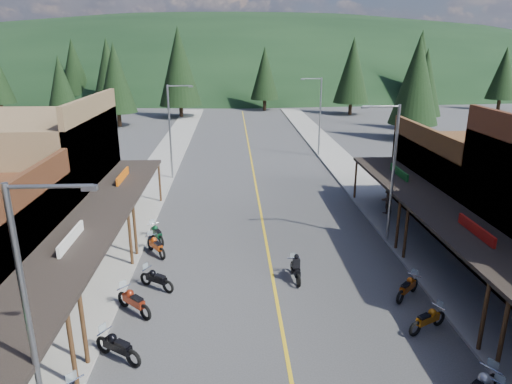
{
  "coord_description": "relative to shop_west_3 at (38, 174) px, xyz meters",
  "views": [
    {
      "loc": [
        -1.9,
        -16.22,
        10.96
      ],
      "look_at": [
        -0.58,
        8.62,
        3.0
      ],
      "focal_mm": 32.0,
      "sensor_mm": 36.0,
      "label": 1
    }
  ],
  "objects": [
    {
      "name": "ground",
      "position": [
        13.78,
        -11.3,
        -3.52
      ],
      "size": [
        220.0,
        220.0,
        0.0
      ],
      "primitive_type": "plane",
      "color": "#38383A",
      "rests_on": "ground"
    },
    {
      "name": "centerline",
      "position": [
        13.78,
        8.7,
        -3.51
      ],
      "size": [
        0.15,
        90.0,
        0.01
      ],
      "primitive_type": "cube",
      "color": "gold",
      "rests_on": "ground"
    },
    {
      "name": "sidewalk_west",
      "position": [
        5.08,
        8.7,
        -3.44
      ],
      "size": [
        3.4,
        94.0,
        0.15
      ],
      "primitive_type": "cube",
      "color": "gray",
      "rests_on": "ground"
    },
    {
      "name": "sidewalk_east",
      "position": [
        22.48,
        8.7,
        -3.44
      ],
      "size": [
        3.4,
        94.0,
        0.15
      ],
      "primitive_type": "cube",
      "color": "gray",
      "rests_on": "ground"
    },
    {
      "name": "shop_west_3",
      "position": [
        0.0,
        0.0,
        0.0
      ],
      "size": [
        10.9,
        10.2,
        8.2
      ],
      "color": "brown",
      "rests_on": "ground"
    },
    {
      "name": "shop_east_3",
      "position": [
        27.54,
        0.0,
        -0.99
      ],
      "size": [
        10.9,
        10.2,
        6.2
      ],
      "color": "#4C2D16",
      "rests_on": "ground"
    },
    {
      "name": "streetlight_0",
      "position": [
        6.83,
        -17.3,
        0.94
      ],
      "size": [
        2.16,
        0.18,
        8.0
      ],
      "color": "gray",
      "rests_on": "ground"
    },
    {
      "name": "streetlight_1",
      "position": [
        6.83,
        10.7,
        0.94
      ],
      "size": [
        2.16,
        0.18,
        8.0
      ],
      "color": "gray",
      "rests_on": "ground"
    },
    {
      "name": "streetlight_2",
      "position": [
        20.74,
        -3.3,
        0.94
      ],
      "size": [
        2.16,
        0.18,
        8.0
      ],
      "color": "gray",
      "rests_on": "ground"
    },
    {
      "name": "streetlight_3",
      "position": [
        20.74,
        18.7,
        0.94
      ],
      "size": [
        2.16,
        0.18,
        8.0
      ],
      "color": "gray",
      "rests_on": "ground"
    },
    {
      "name": "ridge_hill",
      "position": [
        13.78,
        123.7,
        -3.52
      ],
      "size": [
        310.0,
        140.0,
        60.0
      ],
      "primitive_type": "ellipsoid",
      "color": "black",
      "rests_on": "ground"
    },
    {
      "name": "pine_1",
      "position": [
        -10.22,
        58.7,
        3.72
      ],
      "size": [
        5.88,
        5.88,
        12.5
      ],
      "color": "black",
      "rests_on": "ground"
    },
    {
      "name": "pine_2",
      "position": [
        3.78,
        46.7,
        4.47
      ],
      "size": [
        6.72,
        6.72,
        14.0
      ],
      "color": "black",
      "rests_on": "ground"
    },
    {
      "name": "pine_3",
      "position": [
        17.78,
        54.7,
        2.96
      ],
      "size": [
        5.04,
        5.04,
        11.0
      ],
      "color": "black",
      "rests_on": "ground"
    },
    {
      "name": "pine_4",
      "position": [
        31.78,
        48.7,
        3.72
      ],
      "size": [
        5.88,
        5.88,
        12.5
      ],
      "color": "black",
      "rests_on": "ground"
    },
    {
      "name": "pine_5",
      "position": [
        47.78,
        60.7,
        4.47
      ],
      "size": [
        6.72,
        6.72,
        14.0
      ],
      "color": "black",
      "rests_on": "ground"
    },
    {
      "name": "pine_6",
      "position": [
        59.78,
        52.7,
        2.96
      ],
      "size": [
        5.04,
        5.04,
        11.0
      ],
      "color": "black",
      "rests_on": "ground"
    },
    {
      "name": "pine_7",
      "position": [
        -18.22,
        64.7,
        3.72
      ],
      "size": [
        5.88,
        5.88,
        12.5
      ],
      "color": "black",
      "rests_on": "ground"
    },
    {
      "name": "pine_8",
      "position": [
        -8.22,
        28.7,
        2.46
      ],
      "size": [
        4.48,
        4.48,
        10.0
      ],
      "color": "black",
      "rests_on": "ground"
    },
    {
      "name": "pine_9",
      "position": [
        37.78,
        33.7,
        2.86
      ],
      "size": [
        4.93,
        4.93,
        10.8
      ],
      "color": "black",
      "rests_on": "ground"
    },
    {
      "name": "pine_10",
      "position": [
        -4.22,
        38.7,
        3.27
      ],
      "size": [
        5.38,
        5.38,
        11.6
      ],
      "color": "black",
      "rests_on": "ground"
    },
    {
      "name": "pine_11",
      "position": [
        33.78,
        26.7,
        3.67
      ],
      "size": [
        5.82,
        5.82,
        12.4
      ],
      "color": "black",
      "rests_on": "ground"
    },
    {
      "name": "bike_west_7",
      "position": [
        7.61,
        -13.24,
        -2.9
      ],
      "size": [
        2.19,
        1.79,
        1.23
      ],
      "primitive_type": null,
      "rotation": [
        0.0,
        0.0,
        0.98
      ],
      "color": "black",
      "rests_on": "ground"
    },
    {
      "name": "bike_west_8",
      "position": [
        7.57,
        -10.17,
        -2.89
      ],
      "size": [
        2.11,
        2.05,
        1.26
      ],
      "primitive_type": null,
      "rotation": [
        0.0,
        0.0,
        0.82
      ],
      "color": "maroon",
      "rests_on": "ground"
    },
    {
      "name": "bike_west_9",
      "position": [
        8.22,
        -8.15,
        -2.95
      ],
      "size": [
        2.02,
        1.67,
        1.14
      ],
      "primitive_type": null,
      "rotation": [
        0.0,
        0.0,
        0.97
      ],
      "color": "black",
      "rests_on": "ground"
    },
    {
      "name": "bike_west_10",
      "position": [
        7.62,
        -4.38,
        -2.94
      ],
      "size": [
        1.71,
        2.07,
        1.17
      ],
      "primitive_type": null,
      "rotation": [
        0.0,
        0.0,
        0.6
      ],
      "color": "#BA420D",
      "rests_on": "ground"
    },
    {
      "name": "bike_west_11",
      "position": [
        7.39,
        -2.66,
        -2.93
      ],
      "size": [
        1.57,
        2.13,
        1.17
      ],
      "primitive_type": null,
      "rotation": [
        0.0,
        0.0,
        0.49
      ],
      "color": "#0C3F21",
      "rests_on": "ground"
    },
    {
      "name": "bike_east_7",
      "position": [
        19.61,
        -12.07,
        -2.96
      ],
      "size": [
        2.05,
        1.49,
        1.13
      ],
      "primitive_type": null,
      "rotation": [
        0.0,
        0.0,
        -1.09
      ],
      "color": "#AB590C",
      "rests_on": "ground"
    },
    {
      "name": "bike_east_8",
      "position": [
        19.74,
        -9.53,
        -2.95
      ],
      "size": [
        1.88,
        1.87,
        1.14
      ],
      "primitive_type": null,
      "rotation": [
        0.0,
        0.0,
        -0.79
      ],
      "color": "#9E420B",
      "rests_on": "ground"
    },
    {
      "name": "rider_on_bike",
      "position": [
        14.89,
        -7.6,
        -2.93
      ],
      "size": [
        0.79,
        1.98,
        1.48
      ],
      "rotation": [
        0.0,
        0.0,
        0.08
      ],
      "color": "black",
      "rests_on": "ground"
    },
    {
      "name": "pedestrian_east_b",
      "position": [
        22.25,
        1.14,
        -2.43
      ],
      "size": [
        1.05,
        0.91,
        1.87
      ],
      "primitive_type": "imported",
      "rotation": [
        0.0,
        0.0,
        3.66
      ],
      "color": "#4D3A30",
      "rests_on": "sidewalk_east"
    }
  ]
}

